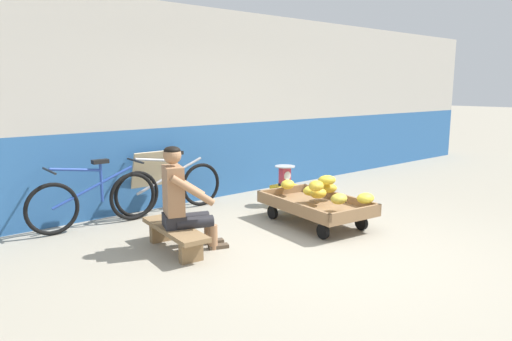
{
  "coord_description": "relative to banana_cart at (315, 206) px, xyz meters",
  "views": [
    {
      "loc": [
        -3.63,
        -3.04,
        1.74
      ],
      "look_at": [
        -0.05,
        1.2,
        0.75
      ],
      "focal_mm": 32.72,
      "sensor_mm": 36.0,
      "label": 1
    }
  ],
  "objects": [
    {
      "name": "sign_board",
      "position": [
        -1.21,
        2.02,
        0.19
      ],
      "size": [
        0.7,
        0.29,
        0.87
      ],
      "color": "#C6B289",
      "rests_on": "ground"
    },
    {
      "name": "back_wall",
      "position": [
        -0.69,
        2.19,
        1.22
      ],
      "size": [
        16.0,
        0.3,
        2.92
      ],
      "color": "#2D609E",
      "rests_on": "ground"
    },
    {
      "name": "ground_plane",
      "position": [
        -0.69,
        -0.9,
        -0.24
      ],
      "size": [
        80.0,
        80.0,
        0.0
      ],
      "primitive_type": "plane",
      "color": "gray"
    },
    {
      "name": "shopping_bag",
      "position": [
        0.44,
        0.49,
        -0.12
      ],
      "size": [
        0.18,
        0.12,
        0.24
      ],
      "primitive_type": "cube",
      "color": "#3370B7",
      "rests_on": "ground"
    },
    {
      "name": "vendor_seated",
      "position": [
        -1.81,
        0.27,
        0.33
      ],
      "size": [
        0.73,
        0.6,
        1.14
      ],
      "color": "#9E704C",
      "rests_on": "ground"
    },
    {
      "name": "bicycle_near_left",
      "position": [
        -2.22,
        1.7,
        0.11
      ],
      "size": [
        1.66,
        0.48,
        0.86
      ],
      "color": "black",
      "rests_on": "ground"
    },
    {
      "name": "banana_pile",
      "position": [
        0.06,
        -0.07,
        0.22
      ],
      "size": [
        0.77,
        1.41,
        0.26
      ],
      "color": "gold",
      "rests_on": "banana_cart"
    },
    {
      "name": "plastic_crate",
      "position": [
        0.4,
        0.99,
        -0.09
      ],
      "size": [
        0.36,
        0.28,
        0.3
      ],
      "color": "gold",
      "rests_on": "ground"
    },
    {
      "name": "low_bench",
      "position": [
        -1.89,
        0.29,
        -0.04
      ],
      "size": [
        0.41,
        1.12,
        0.27
      ],
      "color": "olive",
      "rests_on": "ground"
    },
    {
      "name": "weighing_scale",
      "position": [
        0.4,
        0.99,
        0.21
      ],
      "size": [
        0.3,
        0.3,
        0.29
      ],
      "color": "#28282D",
      "rests_on": "plastic_crate"
    },
    {
      "name": "banana_cart",
      "position": [
        0.0,
        0.0,
        0.0
      ],
      "size": [
        1.0,
        1.53,
        0.36
      ],
      "color": "#8E6B47",
      "rests_on": "ground"
    },
    {
      "name": "bicycle_far_left",
      "position": [
        -1.1,
        1.76,
        0.11
      ],
      "size": [
        1.66,
        0.48,
        0.86
      ],
      "color": "black",
      "rests_on": "ground"
    }
  ]
}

